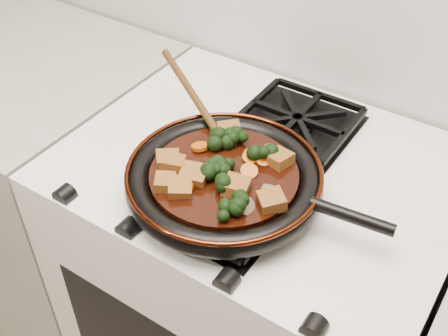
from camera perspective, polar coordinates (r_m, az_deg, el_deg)
The scene contains 32 objects.
stove at distance 1.42m, azimuth 3.11°, elevation -13.41°, with size 0.76×0.60×0.90m, color white.
burner_grate_front at distance 0.99m, azimuth -0.12°, elevation -3.27°, with size 0.23×0.23×0.03m, color black, non-canonical shape.
burner_grate_back at distance 1.18m, azimuth 7.44°, elevation 4.68°, with size 0.23×0.23×0.03m, color black, non-canonical shape.
skillet at distance 0.99m, azimuth 0.11°, elevation -1.18°, with size 0.48×0.35×0.05m.
braising_sauce at distance 0.99m, azimuth 0.00°, elevation -0.92°, with size 0.26×0.26×0.02m, color black.
tofu_cube_0 at distance 0.96m, azimuth -3.05°, elevation -0.74°, with size 0.04×0.05×0.02m, color brown.
tofu_cube_1 at distance 0.94m, azimuth 1.26°, elevation -1.92°, with size 0.04×0.04×0.02m, color brown.
tofu_cube_2 at distance 0.94m, azimuth -4.53°, elevation -2.05°, with size 0.04×0.04×0.02m, color brown.
tofu_cube_3 at distance 1.00m, azimuth -5.72°, elevation 0.82°, with size 0.04×0.04×0.02m, color brown.
tofu_cube_4 at distance 1.06m, azimuth 0.56°, elevation 3.76°, with size 0.04×0.04×0.02m, color brown.
tofu_cube_5 at distance 1.00m, azimuth 5.62°, elevation 0.94°, with size 0.04×0.04×0.02m, color brown.
tofu_cube_6 at distance 0.92m, azimuth 4.88°, elevation -3.35°, with size 0.04×0.04×0.02m, color brown.
tofu_cube_7 at distance 0.99m, azimuth -5.21°, elevation 0.49°, with size 0.04×0.04×0.02m, color brown.
tofu_cube_8 at distance 0.95m, azimuth -6.00°, elevation -1.49°, with size 0.04×0.03×0.02m, color brown.
broccoli_floret_0 at distance 0.98m, azimuth -0.25°, elevation 0.26°, with size 0.06×0.06×0.05m, color black, non-canonical shape.
broccoli_floret_1 at distance 0.93m, azimuth -0.08°, elevation -1.89°, with size 0.06×0.06×0.05m, color black, non-canonical shape.
broccoli_floret_2 at distance 1.00m, azimuth 3.91°, elevation 1.32°, with size 0.06×0.06×0.05m, color black, non-canonical shape.
broccoli_floret_3 at distance 1.03m, azimuth -0.62°, elevation 2.50°, with size 0.06×0.06×0.05m, color black, non-canonical shape.
broccoli_floret_4 at distance 0.91m, azimuth 1.37°, elevation -3.56°, with size 0.06×0.06×0.05m, color black, non-canonical shape.
broccoli_floret_5 at distance 0.89m, azimuth 0.19°, elevation -4.61°, with size 0.06×0.06×0.05m, color black, non-canonical shape.
broccoli_floret_6 at distance 1.03m, azimuth 0.97°, elevation 2.78°, with size 0.06×0.06×0.05m, color black, non-canonical shape.
broccoli_floret_7 at distance 0.96m, azimuth -0.76°, elevation -0.46°, with size 0.06×0.06×0.05m, color black, non-canonical shape.
carrot_coin_0 at distance 1.00m, azimuth 4.04°, elevation 0.82°, with size 0.03×0.03×0.01m, color #AC4404.
carrot_coin_1 at distance 1.03m, azimuth -2.47°, elevation 2.18°, with size 0.03×0.03×0.01m, color #AC4404.
carrot_coin_2 at distance 0.95m, azimuth -3.99°, elevation -1.87°, with size 0.03×0.03×0.01m, color #AC4404.
carrot_coin_3 at distance 1.00m, azimuth 2.75°, elevation 1.10°, with size 0.03×0.03×0.01m, color #AC4404.
carrot_coin_4 at distance 0.97m, azimuth 2.56°, elevation -0.36°, with size 0.03×0.03×0.01m, color #AC4404.
carrot_coin_5 at distance 1.01m, azimuth 2.81°, elevation 1.58°, with size 0.03×0.03×0.01m, color #AC4404.
mushroom_slice_0 at distance 0.91m, azimuth 2.21°, elevation -3.89°, with size 0.03×0.03×0.01m, color brown.
mushroom_slice_1 at distance 0.93m, azimuth 4.72°, elevation -2.50°, with size 0.03×0.03×0.01m, color brown.
mushroom_slice_2 at distance 1.01m, azimuth 4.68°, elevation 1.63°, with size 0.03×0.03×0.01m, color brown.
wooden_spoon at distance 1.09m, azimuth -2.11°, elevation 5.79°, with size 0.15×0.10×0.25m.
Camera 1 is at (0.39, 0.96, 1.61)m, focal length 45.00 mm.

